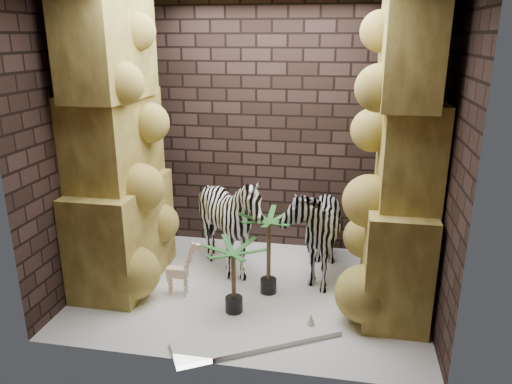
% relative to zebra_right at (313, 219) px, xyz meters
% --- Properties ---
extents(floor, '(3.50, 3.50, 0.00)m').
position_rel_zebra_right_xyz_m(floor, '(-0.59, -0.51, -0.66)').
color(floor, silver).
rests_on(floor, ground).
extents(wall_back, '(3.50, 0.00, 3.50)m').
position_rel_zebra_right_xyz_m(wall_back, '(-0.59, 0.74, 0.84)').
color(wall_back, black).
rests_on(wall_back, ground).
extents(wall_front, '(3.50, 0.00, 3.50)m').
position_rel_zebra_right_xyz_m(wall_front, '(-0.59, -1.76, 0.84)').
color(wall_front, black).
rests_on(wall_front, ground).
extents(wall_left, '(0.00, 3.00, 3.00)m').
position_rel_zebra_right_xyz_m(wall_left, '(-2.34, -0.51, 0.84)').
color(wall_left, black).
rests_on(wall_left, ground).
extents(wall_right, '(0.00, 3.00, 3.00)m').
position_rel_zebra_right_xyz_m(wall_right, '(1.16, -0.51, 0.84)').
color(wall_right, black).
rests_on(wall_right, ground).
extents(rock_pillar_left, '(0.68, 1.30, 3.00)m').
position_rel_zebra_right_xyz_m(rock_pillar_left, '(-1.99, -0.51, 0.84)').
color(rock_pillar_left, '#D9C65A').
rests_on(rock_pillar_left, floor).
extents(rock_pillar_right, '(0.58, 1.25, 3.00)m').
position_rel_zebra_right_xyz_m(rock_pillar_right, '(0.83, -0.51, 0.84)').
color(rock_pillar_right, '#D9C65A').
rests_on(rock_pillar_right, floor).
extents(zebra_right, '(0.60, 1.11, 1.31)m').
position_rel_zebra_right_xyz_m(zebra_right, '(0.00, 0.00, 0.00)').
color(zebra_right, white).
rests_on(zebra_right, floor).
extents(zebra_left, '(1.06, 1.28, 1.11)m').
position_rel_zebra_right_xyz_m(zebra_left, '(-0.89, -0.17, -0.10)').
color(zebra_left, white).
rests_on(zebra_left, floor).
extents(giraffe_toy, '(0.33, 0.12, 0.64)m').
position_rel_zebra_right_xyz_m(giraffe_toy, '(-1.32, -0.73, -0.34)').
color(giraffe_toy, '#FFE2C3').
rests_on(giraffe_toy, floor).
extents(palm_front, '(0.36, 0.36, 0.88)m').
position_rel_zebra_right_xyz_m(palm_front, '(-0.41, -0.51, -0.21)').
color(palm_front, '#195523').
rests_on(palm_front, floor).
extents(palm_back, '(0.36, 0.36, 0.71)m').
position_rel_zebra_right_xyz_m(palm_back, '(-0.68, -0.94, -0.30)').
color(palm_back, '#195523').
rests_on(palm_back, floor).
extents(surfboard, '(1.47, 1.05, 0.05)m').
position_rel_zebra_right_xyz_m(surfboard, '(-0.37, -1.38, -0.63)').
color(surfboard, silver).
rests_on(surfboard, floor).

